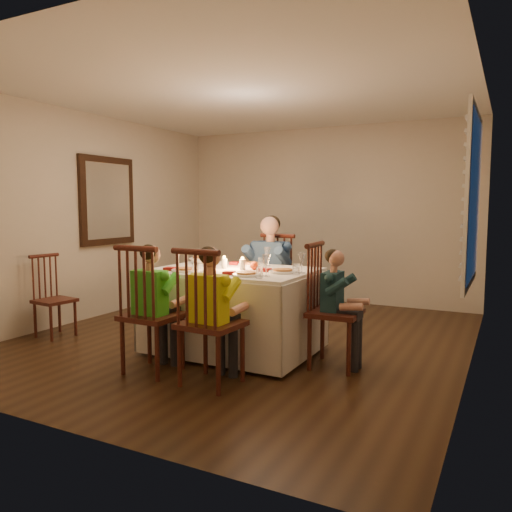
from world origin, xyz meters
The scene contains 26 objects.
ground centered at (0.00, 0.00, 0.00)m, with size 5.00×5.00×0.00m, color black.
wall_left centered at (-2.25, 0.00, 1.30)m, with size 0.02×5.00×2.60m, color beige.
wall_right centered at (2.25, 0.00, 1.30)m, with size 0.02×5.00×2.60m, color beige.
wall_back centered at (0.00, 2.50, 1.30)m, with size 4.50×0.02×2.60m, color beige.
ceiling centered at (0.00, 0.00, 2.60)m, with size 5.00×5.00×0.00m, color white.
dining_table centered at (0.12, -0.46, 0.58)m, with size 1.58×1.15×0.79m.
chair_adult centered at (0.12, 0.37, 0.00)m, with size 0.46×0.44×1.12m, color #3B1410, non-canonical shape.
chair_near_left centered at (-0.19, -1.33, 0.00)m, with size 0.46×0.44×1.12m, color #3B1410, non-canonical shape.
chair_near_right centered at (0.42, -1.35, 0.00)m, with size 0.46×0.44×1.12m, color #3B1410, non-canonical shape.
chair_end centered at (1.17, -0.48, 0.00)m, with size 0.46×0.44×1.12m, color #3B1410, non-canonical shape.
chair_extra centered at (-1.90, -0.89, 0.00)m, with size 0.37×0.36×0.91m, color #3B1410, non-canonical shape.
adult centered at (0.12, 0.37, 0.00)m, with size 0.50×0.46×1.33m, color #2E4D74, non-canonical shape.
child_green centered at (-0.19, -1.33, 0.00)m, with size 0.38×0.35×1.11m, color green, non-canonical shape.
child_yellow centered at (0.42, -1.35, 0.00)m, with size 0.38×0.35×1.12m, color #CDD317, non-canonical shape.
child_teal centered at (1.17, -0.48, 0.00)m, with size 0.35×0.32×1.06m, color #193840, non-canonical shape.
setting_adult centered at (0.13, -0.13, 0.83)m, with size 0.26×0.26×0.02m, color white.
setting_green centered at (-0.20, -0.81, 0.83)m, with size 0.26×0.26×0.02m, color white.
setting_yellow centered at (0.45, -0.81, 0.83)m, with size 0.26×0.26×0.02m, color white.
setting_teal centered at (0.65, -0.47, 0.83)m, with size 0.26×0.26×0.02m, color white.
candle_left centered at (0.02, -0.46, 0.87)m, with size 0.06×0.06×0.10m, color white.
candle_right centered at (0.22, -0.46, 0.87)m, with size 0.06×0.06×0.10m, color white.
squash centered at (-0.45, -0.13, 0.86)m, with size 0.09×0.09×0.09m, color yellow.
orange_fruit centered at (0.32, -0.41, 0.86)m, with size 0.08×0.08×0.08m, color #F24C14.
serving_bowl centered at (-0.45, -0.16, 0.85)m, with size 0.24×0.24×0.06m, color white.
wall_mirror centered at (-2.22, 0.30, 1.50)m, with size 0.06×0.95×1.15m.
window_blinds centered at (2.21, 0.10, 1.50)m, with size 0.07×1.34×1.54m.
Camera 1 is at (2.53, -4.67, 1.44)m, focal length 35.00 mm.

